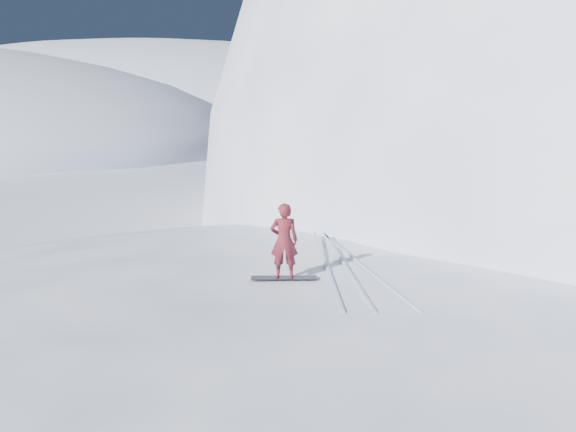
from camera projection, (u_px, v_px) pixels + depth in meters
name	position (u px, v px, depth m)	size (l,w,h in m)	color
near_ridge	(421.00, 417.00, 10.80)	(36.00, 28.00, 4.80)	white
peak_shoulder	(558.00, 229.00, 26.70)	(28.00, 24.00, 18.00)	white
far_ridge_c	(147.00, 130.00, 118.45)	(140.00, 90.00, 36.00)	white
snowboard	(284.00, 278.00, 11.49)	(1.36, 0.25, 0.02)	black
snowboarder	(284.00, 241.00, 11.33)	(0.56, 0.37, 1.55)	maroon
board_tracks	(343.00, 263.00, 12.53)	(2.09, 5.97, 0.04)	silver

